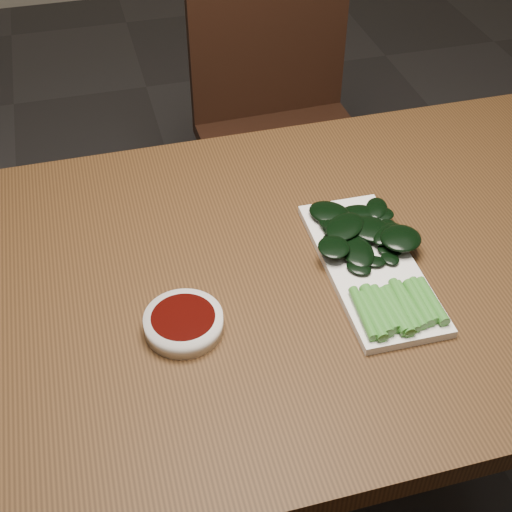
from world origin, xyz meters
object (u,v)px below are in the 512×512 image
at_px(table, 283,299).
at_px(gai_lan, 369,253).
at_px(serving_plate, 370,266).
at_px(sauce_bowl, 184,323).
at_px(chair_far, 281,122).

xyz_separation_m(table, gai_lan, (0.13, -0.03, 0.10)).
bearing_deg(serving_plate, sauce_bowl, -170.99).
height_order(table, chair_far, chair_far).
relative_size(chair_far, gai_lan, 2.66).
xyz_separation_m(sauce_bowl, serving_plate, (0.31, 0.05, -0.01)).
bearing_deg(serving_plate, chair_far, 82.38).
xyz_separation_m(table, chair_far, (0.25, 0.82, -0.19)).
distance_m(sauce_bowl, serving_plate, 0.32).
bearing_deg(sauce_bowl, gai_lan, 11.28).
bearing_deg(gai_lan, sauce_bowl, -168.72).
bearing_deg(gai_lan, chair_far, 82.35).
bearing_deg(table, chair_far, 73.26).
bearing_deg(sauce_bowl, table, 26.24).
bearing_deg(chair_far, sauce_bowl, -116.63).
relative_size(serving_plate, gai_lan, 1.01).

